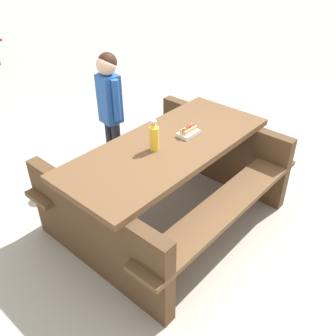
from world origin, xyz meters
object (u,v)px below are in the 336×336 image
object	(u,v)px
child_in_coat	(110,99)
soda_bottle	(154,136)
hotdog_tray	(189,132)
picnic_table	(168,176)

from	to	relation	value
child_in_coat	soda_bottle	bearing A→B (deg)	-113.64
hotdog_tray	child_in_coat	world-z (taller)	child_in_coat
picnic_table	hotdog_tray	world-z (taller)	hotdog_tray
child_in_coat	hotdog_tray	bearing A→B (deg)	-92.55
child_in_coat	picnic_table	bearing A→B (deg)	-105.93
picnic_table	soda_bottle	world-z (taller)	soda_bottle
picnic_table	child_in_coat	xyz separation A→B (m)	(0.26, 0.92, 0.34)
soda_bottle	child_in_coat	size ratio (longest dim) A/B	0.20
picnic_table	hotdog_tray	size ratio (longest dim) A/B	9.96
soda_bottle	hotdog_tray	distance (m)	0.36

